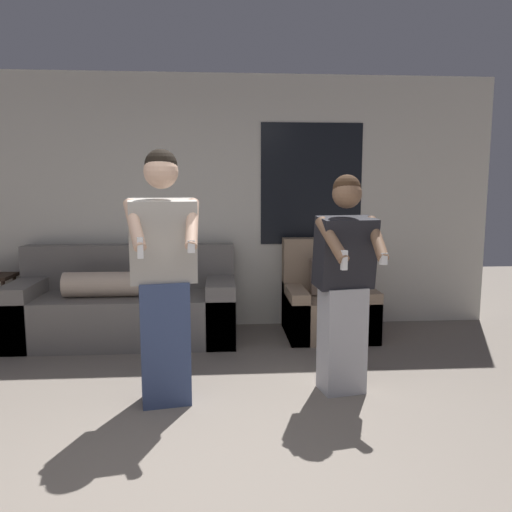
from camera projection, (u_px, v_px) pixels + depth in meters
The scene contains 6 objects.
ground_plane at pixel (174, 512), 2.34m from camera, with size 14.00×14.00×0.00m, color slate.
wall_back at pixel (201, 203), 5.38m from camera, with size 6.40×0.07×2.70m.
couch at pixel (126, 307), 4.99m from camera, with size 2.17×0.88×0.92m.
armchair at pixel (328, 304), 5.17m from camera, with size 0.88×0.80×0.98m.
person_left at pixel (164, 277), 3.42m from camera, with size 0.50×0.54×1.77m.
person_right at pixel (344, 285), 3.63m from camera, with size 0.47×0.53×1.61m.
Camera 1 is at (0.24, -2.18, 1.51)m, focal length 35.00 mm.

